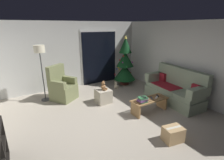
# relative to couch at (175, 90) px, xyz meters

# --- Properties ---
(ground_plane) EXTENTS (7.00, 7.00, 0.00)m
(ground_plane) POSITION_rel_couch_xyz_m (-2.32, -0.02, -0.40)
(ground_plane) COLOR #9E9384
(wall_back) EXTENTS (5.72, 0.12, 2.50)m
(wall_back) POSITION_rel_couch_xyz_m (-2.32, 3.04, 0.85)
(wall_back) COLOR beige
(wall_back) RESTS_ON ground
(wall_right) EXTENTS (0.12, 6.00, 2.50)m
(wall_right) POSITION_rel_couch_xyz_m (0.54, -0.02, 0.85)
(wall_right) COLOR beige
(wall_right) RESTS_ON ground
(patio_door_frame) EXTENTS (1.60, 0.02, 2.20)m
(patio_door_frame) POSITION_rel_couch_xyz_m (-1.16, 2.96, 0.70)
(patio_door_frame) COLOR silver
(patio_door_frame) RESTS_ON ground
(patio_door_glass) EXTENTS (1.50, 0.02, 2.10)m
(patio_door_glass) POSITION_rel_couch_xyz_m (-1.16, 2.95, 0.65)
(patio_door_glass) COLOR black
(patio_door_glass) RESTS_ON ground
(couch) EXTENTS (0.90, 1.98, 1.08)m
(couch) POSITION_rel_couch_xyz_m (0.00, 0.00, 0.00)
(couch) COLOR gray
(couch) RESTS_ON ground
(coffee_table) EXTENTS (1.10, 0.40, 0.39)m
(coffee_table) POSITION_rel_couch_xyz_m (-1.17, -0.12, -0.14)
(coffee_table) COLOR #9E7547
(coffee_table) RESTS_ON ground
(remote_black) EXTENTS (0.12, 0.16, 0.02)m
(remote_black) POSITION_rel_couch_xyz_m (-0.84, -0.10, 0.01)
(remote_black) COLOR black
(remote_black) RESTS_ON coffee_table
(remote_silver) EXTENTS (0.16, 0.12, 0.02)m
(remote_silver) POSITION_rel_couch_xyz_m (-1.26, -0.07, 0.01)
(remote_silver) COLOR #ADADB2
(remote_silver) RESTS_ON coffee_table
(remote_graphite) EXTENTS (0.10, 0.16, 0.02)m
(remote_graphite) POSITION_rel_couch_xyz_m (-1.10, -0.13, 0.01)
(remote_graphite) COLOR #333338
(remote_graphite) RESTS_ON coffee_table
(remote_white) EXTENTS (0.16, 0.11, 0.02)m
(remote_white) POSITION_rel_couch_xyz_m (-0.95, -0.16, 0.01)
(remote_white) COLOR silver
(remote_white) RESTS_ON coffee_table
(book_stack) EXTENTS (0.28, 0.23, 0.14)m
(book_stack) POSITION_rel_couch_xyz_m (-1.47, -0.17, 0.06)
(book_stack) COLOR #337042
(book_stack) RESTS_ON coffee_table
(cell_phone) EXTENTS (0.14, 0.16, 0.01)m
(cell_phone) POSITION_rel_couch_xyz_m (-1.45, -0.18, 0.14)
(cell_phone) COLOR black
(cell_phone) RESTS_ON book_stack
(christmas_tree) EXTENTS (0.86, 0.86, 1.98)m
(christmas_tree) POSITION_rel_couch_xyz_m (-0.41, 2.19, 0.47)
(christmas_tree) COLOR #4C1E19
(christmas_tree) RESTS_ON ground
(armchair) EXTENTS (0.95, 0.96, 1.13)m
(armchair) POSITION_rel_couch_xyz_m (-3.02, 2.01, 0.00)
(armchair) COLOR olive
(armchair) RESTS_ON ground
(floor_lamp) EXTENTS (0.32, 0.32, 1.78)m
(floor_lamp) POSITION_rel_couch_xyz_m (-3.54, 2.22, 1.11)
(floor_lamp) COLOR #2D2D30
(floor_lamp) RESTS_ON ground
(ottoman) EXTENTS (0.44, 0.44, 0.43)m
(ottoman) POSITION_rel_couch_xyz_m (-1.99, 1.09, -0.19)
(ottoman) COLOR #B2A893
(ottoman) RESTS_ON ground
(teddy_bear_chestnut) EXTENTS (0.21, 0.22, 0.29)m
(teddy_bear_chestnut) POSITION_rel_couch_xyz_m (-1.99, 1.08, 0.15)
(teddy_bear_chestnut) COLOR brown
(teddy_bear_chestnut) RESTS_ON ottoman
(teddy_bear_cream_by_tree) EXTENTS (0.22, 0.21, 0.29)m
(teddy_bear_cream_by_tree) POSITION_rel_couch_xyz_m (-0.98, 1.93, -0.28)
(teddy_bear_cream_by_tree) COLOR beige
(teddy_bear_cream_by_tree) RESTS_ON ground
(cardboard_box_taped_mid_floor) EXTENTS (0.45, 0.37, 0.32)m
(cardboard_box_taped_mid_floor) POSITION_rel_couch_xyz_m (-1.62, -1.34, -0.24)
(cardboard_box_taped_mid_floor) COLOR tan
(cardboard_box_taped_mid_floor) RESTS_ON ground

